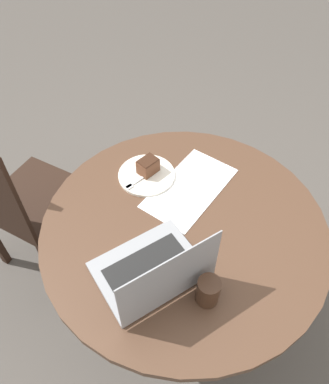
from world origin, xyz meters
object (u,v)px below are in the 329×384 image
Objects in this scene: chair at (22,203)px; coffee_glass at (208,291)px; laptop at (154,271)px; plate at (147,175)px.

chair is 1.03m from coffee_glass.
chair is at bearing -123.28° from coffee_glass.
coffee_glass is at bearing -55.42° from laptop.
coffee_glass is (0.54, 0.82, 0.31)m from chair.
plate is 0.45m from laptop.
laptop is (0.45, 0.06, 0.04)m from plate.
coffee_glass is at bearing 24.60° from plate.
laptop is (0.48, 0.66, 0.30)m from chair.
chair is 0.87m from laptop.
coffee_glass is (0.51, 0.23, 0.04)m from plate.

